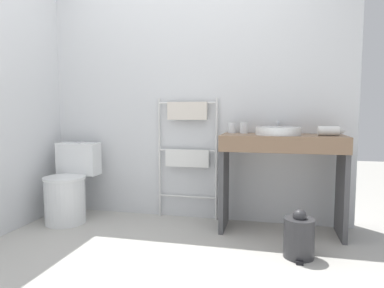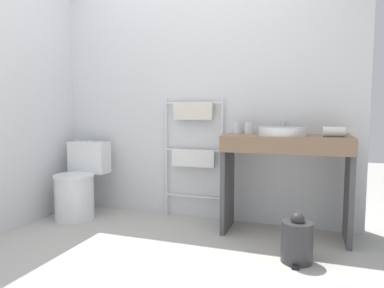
{
  "view_description": "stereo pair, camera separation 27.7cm",
  "coord_description": "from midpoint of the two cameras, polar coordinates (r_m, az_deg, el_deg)",
  "views": [
    {
      "loc": [
        0.8,
        -1.97,
        1.06
      ],
      "look_at": [
        0.17,
        0.72,
        0.8
      ],
      "focal_mm": 32.0,
      "sensor_mm": 36.0,
      "label": 1
    },
    {
      "loc": [
        1.07,
        -1.89,
        1.06
      ],
      "look_at": [
        0.17,
        0.72,
        0.8
      ],
      "focal_mm": 32.0,
      "sensor_mm": 36.0,
      "label": 2
    }
  ],
  "objects": [
    {
      "name": "wall_back",
      "position": [
        3.44,
        -2.66,
        8.97
      ],
      "size": [
        3.1,
        0.12,
        2.55
      ],
      "primitive_type": "cube",
      "color": "silver",
      "rests_on": "ground_plane"
    },
    {
      "name": "hair_dryer",
      "position": [
        2.99,
        19.55,
        2.06
      ],
      "size": [
        0.22,
        0.19,
        0.08
      ],
      "color": "white",
      "rests_on": "vanity_counter"
    },
    {
      "name": "toilet",
      "position": [
        3.59,
        -21.94,
        -6.83
      ],
      "size": [
        0.42,
        0.54,
        0.76
      ],
      "color": "white",
      "rests_on": "ground_plane"
    },
    {
      "name": "cup_near_edge",
      "position": [
        3.15,
        6.2,
        2.7
      ],
      "size": [
        0.07,
        0.07,
        0.1
      ],
      "color": "white",
      "rests_on": "vanity_counter"
    },
    {
      "name": "faucet",
      "position": [
        3.19,
        11.75,
        3.1
      ],
      "size": [
        0.02,
        0.1,
        0.12
      ],
      "color": "silver",
      "rests_on": "vanity_counter"
    },
    {
      "name": "vanity_counter",
      "position": [
        3.03,
        12.17,
        -3.58
      ],
      "size": [
        1.04,
        0.47,
        0.86
      ],
      "color": "#84664C",
      "rests_on": "ground_plane"
    },
    {
      "name": "ground_plane",
      "position": [
        2.39,
        -12.19,
        -21.01
      ],
      "size": [
        12.0,
        12.0,
        0.0
      ],
      "primitive_type": "plane",
      "color": "#B2AFA8"
    },
    {
      "name": "cup_near_wall",
      "position": [
        3.19,
        4.29,
        2.72
      ],
      "size": [
        0.07,
        0.07,
        0.1
      ],
      "color": "white",
      "rests_on": "vanity_counter"
    },
    {
      "name": "trash_bin",
      "position": [
        2.65,
        14.48,
        -14.76
      ],
      "size": [
        0.22,
        0.25,
        0.36
      ],
      "color": "#333335",
      "rests_on": "ground_plane"
    },
    {
      "name": "wall_side",
      "position": [
        3.55,
        -30.27,
        8.14
      ],
      "size": [
        0.12,
        1.96,
        2.55
      ],
      "primitive_type": "cube",
      "color": "silver",
      "rests_on": "ground_plane"
    },
    {
      "name": "sink_basin",
      "position": [
        2.99,
        11.64,
        2.19
      ],
      "size": [
        0.39,
        0.39,
        0.07
      ],
      "color": "white",
      "rests_on": "vanity_counter"
    },
    {
      "name": "towel_radiator",
      "position": [
        3.34,
        -3.23,
        0.4
      ],
      "size": [
        0.6,
        0.06,
        1.19
      ],
      "color": "silver",
      "rests_on": "ground_plane"
    }
  ]
}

